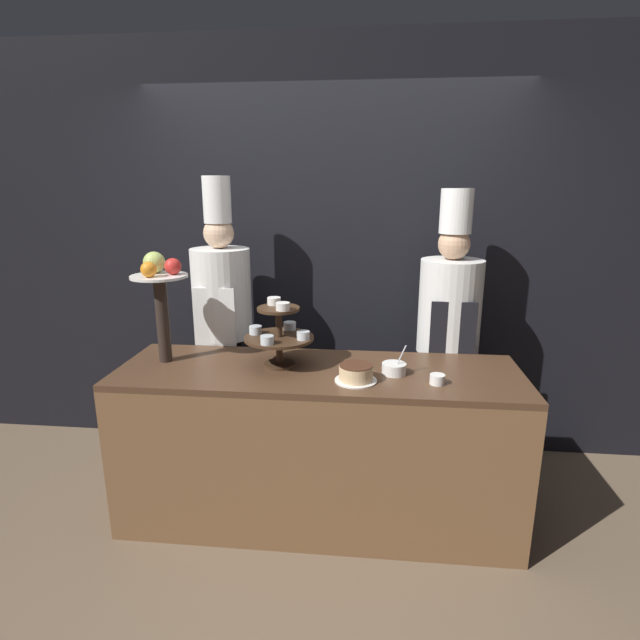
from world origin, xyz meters
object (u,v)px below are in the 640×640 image
Objects in this scene: serving_bowl_near at (394,369)px; chef_left at (223,317)px; tiered_stand at (279,332)px; chef_center_left at (448,328)px; fruit_pedestal at (160,287)px; cup_white at (437,379)px; cake_round at (356,373)px.

chef_left is at bearing 152.84° from serving_bowl_near.
chef_center_left is at bearing 26.92° from tiered_stand.
tiered_stand is 0.21× the size of chef_center_left.
tiered_stand is at bearing 174.49° from serving_bowl_near.
chef_left reaches higher than fruit_pedestal.
tiered_stand is 0.87m from cup_white.
fruit_pedestal is 1.74m from chef_center_left.
serving_bowl_near is at bearing -122.52° from chef_center_left.
tiered_stand is 2.36× the size of serving_bowl_near.
cake_round is at bearing -179.33° from cup_white.
cake_round is 1.34× the size of serving_bowl_near.
tiered_stand is 0.65m from serving_bowl_near.
chef_left is (0.20, 0.47, -0.29)m from fruit_pedestal.
serving_bowl_near is (0.62, -0.06, -0.16)m from tiered_stand.
chef_center_left is (0.35, 0.56, 0.07)m from serving_bowl_near.
cake_round is (1.09, -0.21, -0.38)m from fruit_pedestal.
cup_white is at bearing -27.56° from chef_left.
tiered_stand reaches higher than serving_bowl_near.
cake_round is 0.88m from chef_center_left.
chef_center_left is at bearing 50.97° from cake_round.
cake_round is at bearing -37.46° from chef_left.
cup_white is (0.41, 0.00, -0.02)m from cake_round.
cake_round is 0.11× the size of chef_left.
cup_white is (1.49, -0.20, -0.40)m from fruit_pedestal.
chef_center_left is at bearing -0.00° from chef_left.
fruit_pedestal reaches higher than cup_white.
fruit_pedestal is 3.81× the size of serving_bowl_near.
tiered_stand is at bearing -1.98° from fruit_pedestal.
tiered_stand is at bearing 156.64° from cake_round.
fruit_pedestal is at bearing 176.31° from serving_bowl_near.
serving_bowl_near reaches higher than cake_round.
cup_white is at bearing -102.08° from chef_center_left.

